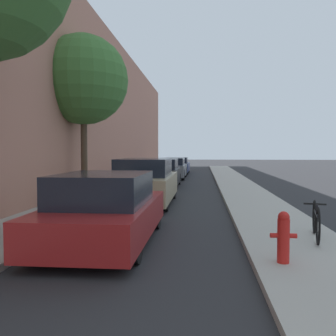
% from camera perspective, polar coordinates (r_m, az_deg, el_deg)
% --- Properties ---
extents(ground_plane, '(120.00, 120.00, 0.00)m').
position_cam_1_polar(ground_plane, '(15.53, 1.22, -4.06)').
color(ground_plane, '#28282B').
extents(sidewalk_left, '(2.00, 52.00, 0.12)m').
position_cam_1_polar(sidewalk_left, '(16.00, -9.22, -3.68)').
color(sidewalk_left, '#ADA89E').
rests_on(sidewalk_left, ground).
extents(sidewalk_right, '(2.00, 52.00, 0.12)m').
position_cam_1_polar(sidewalk_right, '(15.59, 11.94, -3.87)').
color(sidewalk_right, '#ADA89E').
rests_on(sidewalk_right, ground).
extents(building_facade_left, '(0.70, 52.00, 8.34)m').
position_cam_1_polar(building_facade_left, '(16.46, -13.96, 10.79)').
color(building_facade_left, tan).
rests_on(building_facade_left, ground).
extents(parked_car_red, '(1.85, 4.32, 1.39)m').
position_cam_1_polar(parked_car_red, '(7.43, -9.74, -6.46)').
color(parked_car_red, black).
rests_on(parked_car_red, ground).
extents(parked_car_champagne, '(1.88, 4.67, 1.56)m').
position_cam_1_polar(parked_car_champagne, '(12.57, -3.58, -2.26)').
color(parked_car_champagne, black).
rests_on(parked_car_champagne, ground).
extents(parked_car_black, '(1.80, 4.20, 1.42)m').
position_cam_1_polar(parked_car_black, '(18.60, -1.07, -0.86)').
color(parked_car_black, black).
rests_on(parked_car_black, ground).
extents(parked_car_grey, '(1.81, 4.68, 1.36)m').
position_cam_1_polar(parked_car_grey, '(24.11, 0.58, -0.06)').
color(parked_car_grey, black).
rests_on(parked_car_grey, ground).
extents(parked_car_navy, '(1.90, 4.47, 1.30)m').
position_cam_1_polar(parked_car_navy, '(29.31, 1.40, 0.37)').
color(parked_car_navy, black).
rests_on(parked_car_navy, ground).
extents(street_tree_far, '(3.38, 3.38, 6.07)m').
position_cam_1_polar(street_tree_far, '(14.55, -13.02, 13.17)').
color(street_tree_far, '#4C3A2B').
rests_on(street_tree_far, sidewalk_left).
extents(fire_hydrant, '(0.40, 0.18, 0.79)m').
position_cam_1_polar(fire_hydrant, '(5.95, 17.51, -10.10)').
color(fire_hydrant, red).
rests_on(fire_hydrant, sidewalk_right).
extents(bicycle, '(0.52, 1.66, 0.69)m').
position_cam_1_polar(bicycle, '(7.75, 22.03, -7.58)').
color(bicycle, black).
rests_on(bicycle, sidewalk_right).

